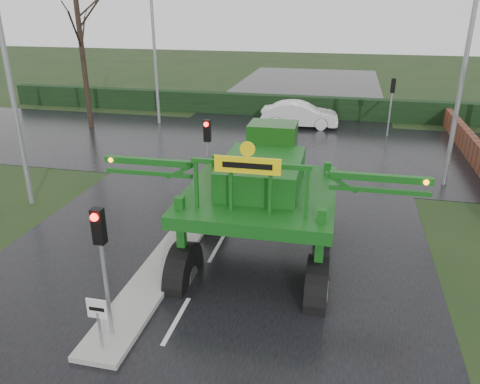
% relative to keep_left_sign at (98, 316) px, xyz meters
% --- Properties ---
extents(ground, '(140.00, 140.00, 0.00)m').
position_rel_keep_left_sign_xyz_m(ground, '(1.30, 1.50, -1.06)').
color(ground, black).
rests_on(ground, ground).
extents(road_main, '(14.00, 80.00, 0.02)m').
position_rel_keep_left_sign_xyz_m(road_main, '(1.30, 11.50, -1.05)').
color(road_main, black).
rests_on(road_main, ground).
extents(road_cross, '(80.00, 12.00, 0.02)m').
position_rel_keep_left_sign_xyz_m(road_cross, '(1.30, 17.50, -1.05)').
color(road_cross, black).
rests_on(road_cross, ground).
extents(median_island, '(1.20, 10.00, 0.16)m').
position_rel_keep_left_sign_xyz_m(median_island, '(0.00, 4.50, -0.97)').
color(median_island, gray).
rests_on(median_island, ground).
extents(hedge_row, '(44.00, 0.90, 1.50)m').
position_rel_keep_left_sign_xyz_m(hedge_row, '(1.30, 25.50, -0.31)').
color(hedge_row, black).
rests_on(hedge_row, ground).
extents(brick_wall, '(0.40, 20.00, 1.20)m').
position_rel_keep_left_sign_xyz_m(brick_wall, '(11.80, 17.50, -0.46)').
color(brick_wall, '#592D1E').
rests_on(brick_wall, ground).
extents(keep_left_sign, '(0.50, 0.07, 1.35)m').
position_rel_keep_left_sign_xyz_m(keep_left_sign, '(0.00, 0.00, 0.00)').
color(keep_left_sign, gray).
rests_on(keep_left_sign, ground).
extents(traffic_signal_near, '(0.26, 0.33, 3.52)m').
position_rel_keep_left_sign_xyz_m(traffic_signal_near, '(0.00, 0.49, 1.53)').
color(traffic_signal_near, gray).
rests_on(traffic_signal_near, ground).
extents(traffic_signal_mid, '(0.26, 0.33, 3.52)m').
position_rel_keep_left_sign_xyz_m(traffic_signal_mid, '(0.00, 8.99, 1.53)').
color(traffic_signal_mid, gray).
rests_on(traffic_signal_mid, ground).
extents(traffic_signal_far, '(0.26, 0.33, 3.52)m').
position_rel_keep_left_sign_xyz_m(traffic_signal_far, '(7.80, 21.51, 1.53)').
color(traffic_signal_far, gray).
rests_on(traffic_signal_far, ground).
extents(street_light_left_near, '(3.85, 0.30, 10.00)m').
position_rel_keep_left_sign_xyz_m(street_light_left_near, '(-6.89, 7.50, 4.93)').
color(street_light_left_near, gray).
rests_on(street_light_left_near, ground).
extents(street_light_right, '(3.85, 0.30, 10.00)m').
position_rel_keep_left_sign_xyz_m(street_light_right, '(9.49, 13.50, 4.93)').
color(street_light_right, gray).
rests_on(street_light_right, ground).
extents(street_light_left_far, '(3.85, 0.30, 10.00)m').
position_rel_keep_left_sign_xyz_m(street_light_left_far, '(-6.89, 21.50, 4.93)').
color(street_light_left_far, gray).
rests_on(street_light_left_far, ground).
extents(tree_left_far, '(7.70, 7.70, 13.26)m').
position_rel_keep_left_sign_xyz_m(tree_left_far, '(-11.20, 19.50, 6.09)').
color(tree_left_far, black).
rests_on(tree_left_far, ground).
extents(crop_sprayer, '(9.91, 6.23, 5.54)m').
position_rel_keep_left_sign_xyz_m(crop_sprayer, '(0.80, 3.77, 1.56)').
color(crop_sprayer, black).
rests_on(crop_sprayer, ground).
extents(white_sedan, '(5.06, 1.97, 1.64)m').
position_rel_keep_left_sign_xyz_m(white_sedan, '(2.25, 22.58, -1.06)').
color(white_sedan, white).
rests_on(white_sedan, ground).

